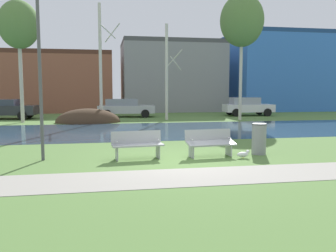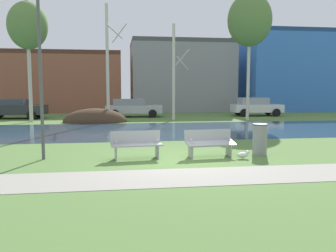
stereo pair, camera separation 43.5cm
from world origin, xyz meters
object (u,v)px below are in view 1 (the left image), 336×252
parked_van_nearest_dark (4,109)px  parked_sedan_second_silver (125,107)px  trash_bin (259,138)px  parked_hatch_third_white (247,106)px  bench_left (137,144)px  streetlamp (38,32)px  bench_right (210,142)px  seagull (243,154)px

parked_van_nearest_dark → parked_sedan_second_silver: size_ratio=1.01×
parked_van_nearest_dark → trash_bin: bearing=-53.2°
parked_sedan_second_silver → parked_hatch_third_white: parked_hatch_third_white is taller
bench_left → parked_hatch_third_white: 20.00m
streetlamp → parked_sedan_second_silver: size_ratio=1.30×
bench_left → trash_bin: 4.11m
bench_left → parked_van_nearest_dark: 18.68m
trash_bin → parked_sedan_second_silver: size_ratio=0.23×
trash_bin → parked_hatch_third_white: size_ratio=0.25×
bench_right → trash_bin: 1.74m
streetlamp → bench_left: bearing=-6.0°
trash_bin → parked_sedan_second_silver: (-3.50, 17.03, 0.23)m
seagull → parked_sedan_second_silver: parked_sedan_second_silver is taller
bench_left → parked_hatch_third_white: size_ratio=0.40×
bench_left → streetlamp: 4.48m
parked_sedan_second_silver → parked_hatch_third_white: bearing=-1.5°
trash_bin → bench_left: bearing=-178.9°
trash_bin → parked_hatch_third_white: (6.66, 16.77, 0.26)m
bench_left → trash_bin: size_ratio=1.58×
bench_right → streetlamp: 6.28m
trash_bin → seagull: 1.06m
trash_bin → parked_van_nearest_dark: (-12.43, 16.64, 0.24)m
seagull → parked_van_nearest_dark: parked_van_nearest_dark is taller
trash_bin → parked_sedan_second_silver: bearing=101.6°
parked_van_nearest_dark → parked_hatch_third_white: parked_hatch_third_white is taller
bench_right → streetlamp: bearing=176.7°
streetlamp → parked_hatch_third_white: (13.66, 16.55, -3.08)m
streetlamp → parked_hatch_third_white: size_ratio=1.42×
parked_sedan_second_silver → bench_left: bearing=-92.1°
bench_left → trash_bin: bearing=1.1°
bench_right → parked_hatch_third_white: size_ratio=0.40×
bench_left → seagull: size_ratio=3.61×
bench_right → parked_sedan_second_silver: size_ratio=0.36×
bench_right → seagull: (0.95, -0.51, -0.34)m
bench_right → parked_van_nearest_dark: size_ratio=0.36×
trash_bin → streetlamp: streetlamp is taller
parked_sedan_second_silver → streetlamp: bearing=-101.8°
trash_bin → parked_van_nearest_dark: 20.78m
seagull → streetlamp: streetlamp is taller
streetlamp → bench_right: bearing=-3.3°
parked_sedan_second_silver → seagull: bearing=-81.2°
seagull → parked_van_nearest_dark: 20.81m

